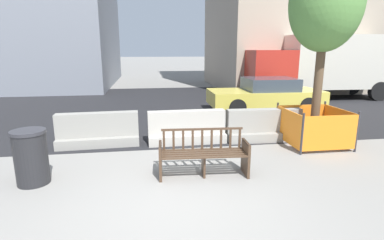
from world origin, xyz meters
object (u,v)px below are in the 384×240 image
at_px(construction_fence, 314,126).
at_px(trash_bin, 31,157).
at_px(jersey_barrier_left, 98,132).
at_px(jersey_barrier_right, 264,127).
at_px(delivery_truck, 320,64).
at_px(car_taxi_near, 266,94).
at_px(jersey_barrier_centre, 187,129).
at_px(street_tree, 326,5).
at_px(street_bench, 203,155).

distance_m(construction_fence, trash_bin, 6.40).
bearing_deg(jersey_barrier_left, jersey_barrier_right, -2.17).
bearing_deg(trash_bin, delivery_truck, 38.49).
bearing_deg(car_taxi_near, jersey_barrier_centre, -134.71).
bearing_deg(jersey_barrier_centre, car_taxi_near, 45.29).
bearing_deg(delivery_truck, street_tree, -121.45).
bearing_deg(street_bench, jersey_barrier_right, 45.43).
height_order(jersey_barrier_left, construction_fence, construction_fence).
height_order(jersey_barrier_centre, car_taxi_near, car_taxi_near).
xyz_separation_m(jersey_barrier_left, street_tree, (5.41, -0.74, 3.03)).
xyz_separation_m(jersey_barrier_left, car_taxi_near, (5.88, 3.61, 0.31)).
bearing_deg(trash_bin, jersey_barrier_centre, 33.91).
relative_size(jersey_barrier_left, car_taxi_near, 0.46).
height_order(delivery_truck, trash_bin, delivery_truck).
distance_m(street_tree, delivery_truck, 8.34).
xyz_separation_m(jersey_barrier_centre, construction_fence, (3.17, -0.68, 0.15)).
xyz_separation_m(jersey_barrier_centre, delivery_truck, (7.43, 6.28, 1.35)).
bearing_deg(jersey_barrier_left, delivery_truck, 32.75).
distance_m(jersey_barrier_left, construction_fence, 5.46).
bearing_deg(trash_bin, car_taxi_near, 40.54).
xyz_separation_m(jersey_barrier_left, delivery_truck, (9.67, 6.22, 1.35)).
relative_size(jersey_barrier_right, construction_fence, 1.41).
relative_size(jersey_barrier_centre, delivery_truck, 0.29).
bearing_deg(street_bench, car_taxi_near, 58.31).
bearing_deg(street_tree, jersey_barrier_left, 172.16).
distance_m(delivery_truck, trash_bin, 13.47).
xyz_separation_m(construction_fence, delivery_truck, (4.26, 6.96, 1.19)).
bearing_deg(jersey_barrier_right, street_tree, -27.84).
bearing_deg(jersey_barrier_right, trash_bin, -159.05).
xyz_separation_m(jersey_barrier_centre, jersey_barrier_left, (-2.24, 0.06, 0.00)).
bearing_deg(trash_bin, street_bench, -1.59).
bearing_deg(delivery_truck, street_bench, -131.19).
relative_size(street_bench, jersey_barrier_centre, 0.85).
xyz_separation_m(delivery_truck, trash_bin, (-10.50, -8.35, -1.19)).
xyz_separation_m(street_tree, delivery_truck, (4.26, 6.96, -1.69)).
height_order(street_tree, car_taxi_near, street_tree).
distance_m(jersey_barrier_centre, jersey_barrier_right, 2.07).
height_order(street_bench, delivery_truck, delivery_truck).
relative_size(street_tree, delivery_truck, 0.66).
xyz_separation_m(street_tree, car_taxi_near, (0.47, 4.36, -2.73)).
bearing_deg(construction_fence, jersey_barrier_right, 152.16).
xyz_separation_m(street_bench, car_taxi_near, (3.60, 5.83, 0.25)).
bearing_deg(jersey_barrier_right, construction_fence, -27.84).
distance_m(car_taxi_near, delivery_truck, 4.71).
height_order(jersey_barrier_left, delivery_truck, delivery_truck).
distance_m(street_bench, construction_fence, 3.46).
relative_size(jersey_barrier_centre, street_tree, 0.45).
relative_size(jersey_barrier_left, trash_bin, 2.04).
relative_size(construction_fence, car_taxi_near, 0.32).
distance_m(street_bench, jersey_barrier_right, 2.89).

